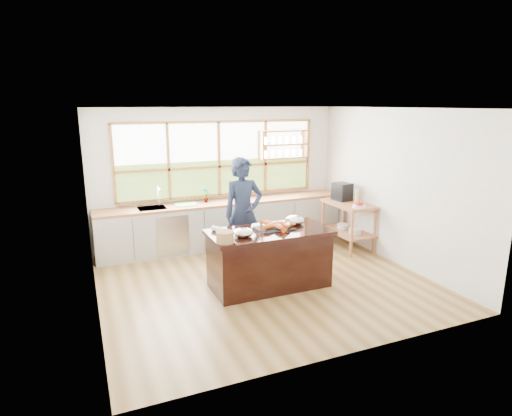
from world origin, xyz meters
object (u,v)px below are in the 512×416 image
island (269,258)px  cook (243,214)px  espresso_machine (342,192)px  wicker_basket (225,237)px

island → cook: (-0.08, 0.88, 0.50)m
island → espresso_machine: bearing=31.6°
espresso_machine → island: bearing=-158.2°
island → wicker_basket: size_ratio=7.47×
cook → espresso_machine: size_ratio=5.55×
cook → wicker_basket: size_ratio=7.72×
espresso_machine → wicker_basket: 3.41m
cook → wicker_basket: bearing=-124.4°
island → cook: cook is taller
island → cook: bearing=95.5°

